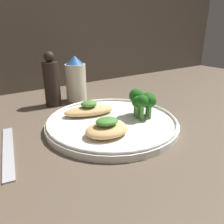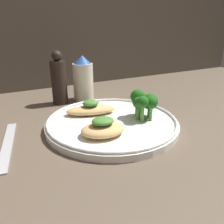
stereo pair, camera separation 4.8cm
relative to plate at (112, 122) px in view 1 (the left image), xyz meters
The scene contains 8 objects.
ground_plane 1.49cm from the plate, ahead, with size 180.00×180.00×1.00cm, color brown.
plate is the anchor object (origin of this frame).
grilled_meat_front 7.44cm from the plate, 132.10° to the right, with size 9.42×7.56×3.60cm.
grilled_meat_middle 6.52cm from the plate, 114.23° to the left, with size 12.51×7.60×3.47cm.
broccoli_bunch 8.49cm from the plate, 14.80° to the right, with size 6.42×6.34×6.48cm.
sauce_bottle 21.68cm from the plate, 85.80° to the left, with size 5.95×5.95×13.32cm.
pepper_grinder 22.45cm from the plate, 105.20° to the left, with size 4.30×4.30×14.94cm.
fork 21.48cm from the plate, behind, with size 5.04×19.23×0.60cm.
Camera 1 is at (-25.18, -36.75, 20.80)cm, focal length 35.00 mm.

